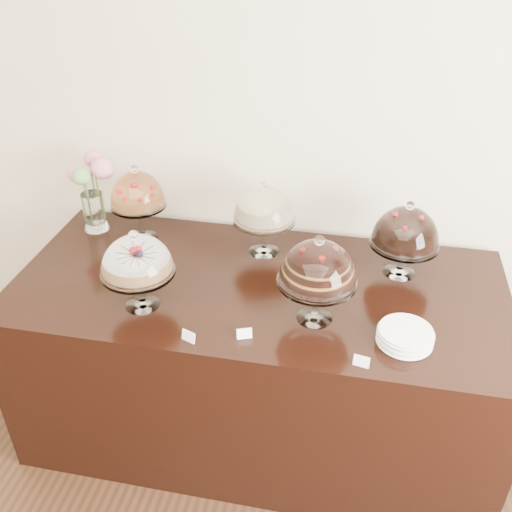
% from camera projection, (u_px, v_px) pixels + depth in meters
% --- Properties ---
extents(wall_back, '(5.00, 0.04, 3.00)m').
position_uv_depth(wall_back, '(294.00, 114.00, 2.67)').
color(wall_back, beige).
rests_on(wall_back, ground).
extents(display_counter, '(2.20, 1.00, 0.90)m').
position_uv_depth(display_counter, '(258.00, 358.00, 2.80)').
color(display_counter, black).
rests_on(display_counter, ground).
extents(cake_stand_sugar_sponge, '(0.31, 0.31, 0.36)m').
position_uv_depth(cake_stand_sugar_sponge, '(137.00, 259.00, 2.30)').
color(cake_stand_sugar_sponge, white).
rests_on(cake_stand_sugar_sponge, display_counter).
extents(cake_stand_choco_layer, '(0.32, 0.32, 0.39)m').
position_uv_depth(cake_stand_choco_layer, '(318.00, 266.00, 2.21)').
color(cake_stand_choco_layer, white).
rests_on(cake_stand_choco_layer, display_counter).
extents(cake_stand_cheesecake, '(0.30, 0.30, 0.38)m').
position_uv_depth(cake_stand_cheesecake, '(264.00, 208.00, 2.66)').
color(cake_stand_cheesecake, white).
rests_on(cake_stand_cheesecake, display_counter).
extents(cake_stand_dark_choco, '(0.31, 0.31, 0.37)m').
position_uv_depth(cake_stand_dark_choco, '(406.00, 230.00, 2.51)').
color(cake_stand_dark_choco, white).
rests_on(cake_stand_dark_choco, display_counter).
extents(cake_stand_fruit_tart, '(0.27, 0.27, 0.39)m').
position_uv_depth(cake_stand_fruit_tart, '(137.00, 193.00, 2.76)').
color(cake_stand_fruit_tart, white).
rests_on(cake_stand_fruit_tart, display_counter).
extents(flower_vase, '(0.24, 0.25, 0.40)m').
position_uv_depth(flower_vase, '(92.00, 187.00, 2.85)').
color(flower_vase, white).
rests_on(flower_vase, display_counter).
extents(plate_stack, '(0.21, 0.21, 0.06)m').
position_uv_depth(plate_stack, '(405.00, 336.00, 2.21)').
color(plate_stack, white).
rests_on(plate_stack, display_counter).
extents(price_card_left, '(0.06, 0.04, 0.04)m').
position_uv_depth(price_card_left, '(188.00, 336.00, 2.22)').
color(price_card_left, white).
rests_on(price_card_left, display_counter).
extents(price_card_right, '(0.06, 0.03, 0.04)m').
position_uv_depth(price_card_right, '(361.00, 361.00, 2.10)').
color(price_card_right, white).
rests_on(price_card_right, display_counter).
extents(price_card_extra, '(0.06, 0.04, 0.04)m').
position_uv_depth(price_card_extra, '(244.00, 334.00, 2.23)').
color(price_card_extra, white).
rests_on(price_card_extra, display_counter).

